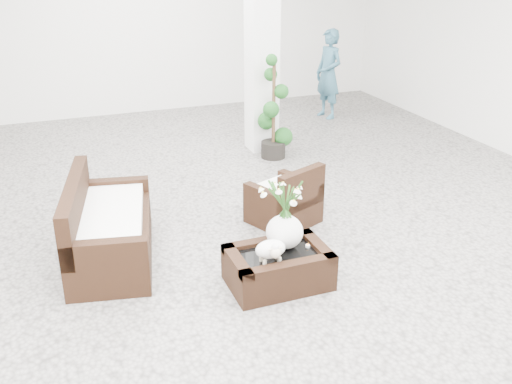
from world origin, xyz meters
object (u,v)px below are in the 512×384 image
object	(u,v)px
armchair	(284,193)
topiary	(274,108)
loveseat	(110,220)
coffee_table	(278,269)

from	to	relation	value
armchair	topiary	world-z (taller)	topiary
loveseat	topiary	world-z (taller)	topiary
coffee_table	topiary	size ratio (longest dim) A/B	0.61
coffee_table	loveseat	world-z (taller)	loveseat
loveseat	topiary	distance (m)	3.39
coffee_table	armchair	bearing A→B (deg)	64.50
loveseat	topiary	bearing A→B (deg)	-39.03
armchair	loveseat	world-z (taller)	loveseat
coffee_table	topiary	bearing A→B (deg)	68.25
coffee_table	armchair	distance (m)	1.31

